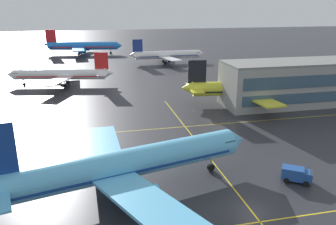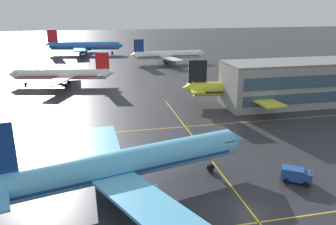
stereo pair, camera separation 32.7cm
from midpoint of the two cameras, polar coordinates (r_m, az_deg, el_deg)
name	(u,v)px [view 1 (the left image)]	position (r m, az deg, el deg)	size (l,w,h in m)	color
ground_plane	(252,212)	(44.50, 13.69, -15.87)	(600.00, 600.00, 0.00)	#28282D
airliner_front_gate	(123,165)	(45.60, -7.69, -8.62)	(38.43, 32.69, 12.07)	#5BB7E5
airliner_second_row	(250,88)	(88.62, 13.39, 3.97)	(35.69, 30.56, 11.09)	yellow
airliner_third_row	(61,74)	(109.79, -17.46, 6.08)	(32.34, 27.52, 10.09)	white
airliner_far_left_stand	(167,55)	(145.40, -0.23, 9.61)	(32.41, 28.07, 10.11)	white
airliner_far_right_stand	(82,46)	(175.64, -14.19, 10.72)	(38.52, 32.87, 11.99)	blue
taxiway_markings	(212,161)	(55.98, 7.21, -8.05)	(138.43, 72.33, 0.01)	yellow
service_truck_catering	(297,174)	(52.33, 20.53, -9.64)	(4.43, 3.82, 2.10)	#1E4793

